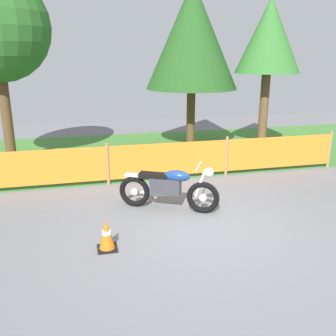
{
  "coord_description": "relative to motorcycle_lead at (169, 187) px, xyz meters",
  "views": [
    {
      "loc": [
        -2.19,
        -6.06,
        3.09
      ],
      "look_at": [
        -0.49,
        0.93,
        0.9
      ],
      "focal_mm": 40.01,
      "sensor_mm": 36.0,
      "label": 1
    }
  ],
  "objects": [
    {
      "name": "ground",
      "position": [
        0.47,
        -0.93,
        -0.5
      ],
      "size": [
        24.0,
        24.0,
        0.02
      ],
      "primitive_type": "cube",
      "color": "slate"
    },
    {
      "name": "grass_verge",
      "position": [
        0.47,
        4.84,
        -0.48
      ],
      "size": [
        24.0,
        5.94,
        0.01
      ],
      "primitive_type": "cube",
      "color": "#427A33",
      "rests_on": "ground"
    },
    {
      "name": "barrier_fence",
      "position": [
        0.47,
        1.86,
        0.06
      ],
      "size": [
        9.37,
        0.08,
        1.05
      ],
      "color": "#997547",
      "rests_on": "ground"
    },
    {
      "name": "tree_near_left",
      "position": [
        1.96,
        4.9,
        3.14
      ],
      "size": [
        2.94,
        2.94,
        5.27
      ],
      "color": "brown",
      "rests_on": "ground"
    },
    {
      "name": "tree_near_right",
      "position": [
        4.1,
        3.95,
        3.1
      ],
      "size": [
        1.99,
        1.99,
        4.74
      ],
      "color": "brown",
      "rests_on": "ground"
    },
    {
      "name": "motorcycle_lead",
      "position": [
        0.0,
        0.0,
        0.0
      ],
      "size": [
        1.93,
        1.11,
        1.0
      ],
      "rotation": [
        0.0,
        0.0,
        -0.48
      ],
      "color": "black",
      "rests_on": "ground"
    },
    {
      "name": "traffic_cone",
      "position": [
        -1.38,
        -1.37,
        -0.23
      ],
      "size": [
        0.32,
        0.32,
        0.53
      ],
      "color": "black",
      "rests_on": "ground"
    }
  ]
}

